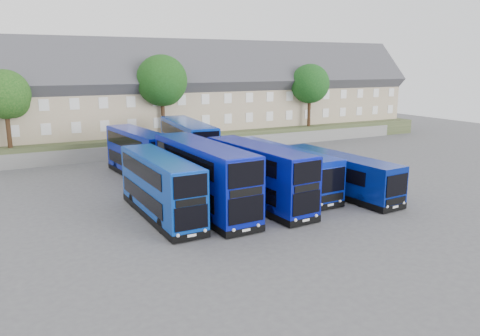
# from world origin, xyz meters

# --- Properties ---
(ground) EXTENTS (120.00, 120.00, 0.00)m
(ground) POSITION_xyz_m (0.00, 0.00, 0.00)
(ground) COLOR #4E4E53
(ground) RESTS_ON ground
(retaining_wall) EXTENTS (70.00, 0.40, 1.50)m
(retaining_wall) POSITION_xyz_m (0.00, 24.00, 0.75)
(retaining_wall) COLOR slate
(retaining_wall) RESTS_ON ground
(earth_bank) EXTENTS (80.00, 20.00, 2.00)m
(earth_bank) POSITION_xyz_m (0.00, 34.00, 1.00)
(earth_bank) COLOR #3B4829
(earth_bank) RESTS_ON ground
(terrace_row) EXTENTS (66.00, 10.40, 11.20)m
(terrace_row) POSITION_xyz_m (6.00, 30.00, 6.60)
(terrace_row) COLOR tan
(terrace_row) RESTS_ON earth_bank
(dd_front_left) EXTENTS (2.66, 10.51, 4.15)m
(dd_front_left) POSITION_xyz_m (-5.59, 3.11, 2.04)
(dd_front_left) COLOR #0939A8
(dd_front_left) RESTS_ON ground
(dd_front_mid) EXTENTS (3.18, 12.01, 4.74)m
(dd_front_mid) POSITION_xyz_m (-2.46, 3.19, 2.33)
(dd_front_mid) COLOR #081397
(dd_front_mid) RESTS_ON ground
(dd_front_right) EXTENTS (3.37, 11.16, 4.37)m
(dd_front_right) POSITION_xyz_m (1.58, 2.58, 2.15)
(dd_front_right) COLOR #081193
(dd_front_right) RESTS_ON ground
(dd_rear_left) EXTENTS (3.55, 10.90, 4.26)m
(dd_rear_left) POSITION_xyz_m (-3.80, 14.82, 2.09)
(dd_rear_left) COLOR #08199E
(dd_rear_left) RESTS_ON ground
(dd_rear_right) EXTENTS (3.72, 11.87, 4.64)m
(dd_rear_right) POSITION_xyz_m (1.41, 16.19, 2.28)
(dd_rear_right) COLOR #0830A3
(dd_rear_right) RESTS_ON ground
(coach_east_a) EXTENTS (3.35, 12.97, 3.51)m
(coach_east_a) POSITION_xyz_m (5.16, 5.46, 1.72)
(coach_east_a) COLOR #081FA4
(coach_east_a) RESTS_ON ground
(coach_east_b) EXTENTS (3.35, 11.63, 3.14)m
(coach_east_b) POSITION_xyz_m (8.72, 2.31, 1.54)
(coach_east_b) COLOR navy
(coach_east_b) RESTS_ON ground
(tree_west) EXTENTS (4.80, 4.80, 7.65)m
(tree_west) POSITION_xyz_m (-13.85, 25.10, 7.05)
(tree_west) COLOR #382314
(tree_west) RESTS_ON earth_bank
(tree_mid) EXTENTS (5.76, 5.76, 9.18)m
(tree_mid) POSITION_xyz_m (2.15, 25.60, 8.07)
(tree_mid) COLOR #382314
(tree_mid) RESTS_ON earth_bank
(tree_east) EXTENTS (5.12, 5.12, 8.16)m
(tree_east) POSITION_xyz_m (22.15, 25.10, 7.39)
(tree_east) COLOR #382314
(tree_east) RESTS_ON earth_bank
(tree_far) EXTENTS (5.44, 5.44, 8.67)m
(tree_far) POSITION_xyz_m (28.15, 32.10, 7.73)
(tree_far) COLOR #382314
(tree_far) RESTS_ON earth_bank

